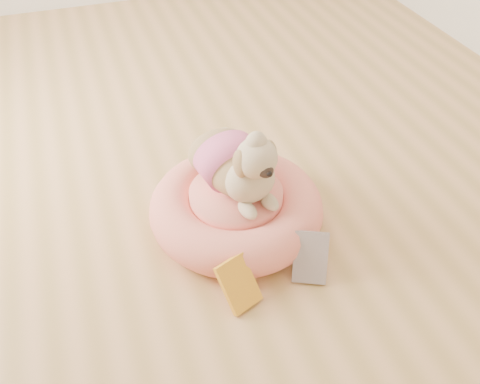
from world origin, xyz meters
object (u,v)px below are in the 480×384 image
object	(u,v)px
dog	(238,152)
book_white	(310,257)
book_yellow	(239,284)
pet_bed	(236,208)

from	to	relation	value
dog	book_white	size ratio (longest dim) A/B	2.44
book_yellow	book_white	world-z (taller)	book_white
pet_bed	book_yellow	bearing A→B (deg)	-107.47
book_yellow	book_white	bearing A→B (deg)	-16.08
pet_bed	dog	world-z (taller)	dog
dog	book_white	bearing A→B (deg)	-76.37
pet_bed	book_white	distance (m)	0.40
book_yellow	book_white	xyz separation A→B (m)	(0.30, 0.03, 0.00)
dog	book_white	xyz separation A→B (m)	(0.17, -0.38, -0.28)
dog	book_yellow	bearing A→B (deg)	-119.00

